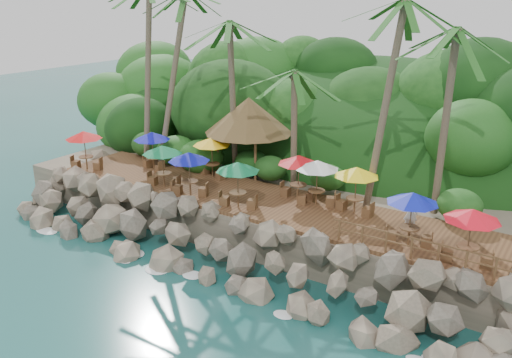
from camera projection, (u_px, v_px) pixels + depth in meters
The scene contains 12 objects.
ground at pixel (186, 282), 25.36m from camera, with size 140.00×140.00×0.00m, color #19514F.
land_base at pixel (334, 172), 37.66m from camera, with size 32.00×25.20×2.10m, color gray.
jungle_hill at pixel (373, 160), 43.93m from camera, with size 44.80×28.00×15.40m, color #143811.
seawall at pixel (212, 244), 26.56m from camera, with size 29.00×4.00×2.30m, color gray, non-canonical shape.
terrace at pixel (256, 200), 29.38m from camera, with size 26.00×5.00×0.20m, color brown.
jungle_foliage at pixel (327, 190), 37.22m from camera, with size 44.00×16.00×12.00m, color #143811, non-canonical shape.
foam_line at pixel (190, 279), 25.59m from camera, with size 25.20×0.80×0.06m.
palms at pixel (268, 16), 28.98m from camera, with size 24.54×7.32×12.35m.
palapa at pixel (249, 115), 32.94m from camera, with size 5.47×5.47×4.60m.
dining_clusters at pixel (249, 163), 28.53m from camera, with size 25.45×5.47×2.46m.
railing at pixel (425, 249), 22.18m from camera, with size 8.30×0.10×1.00m.
waiter at pixel (411, 214), 25.08m from camera, with size 0.62×0.41×1.71m, color white.
Camera 1 is at (15.02, -16.92, 12.88)m, focal length 37.83 mm.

